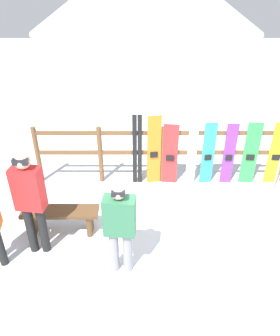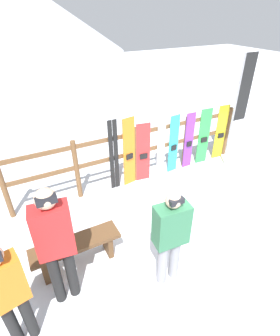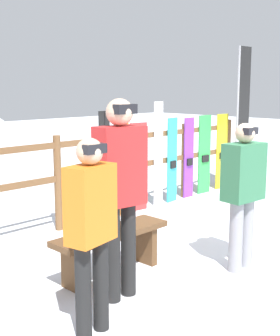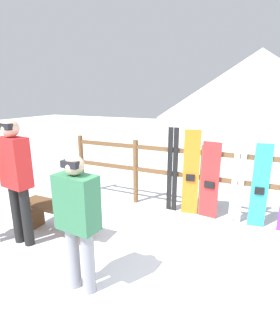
% 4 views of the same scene
% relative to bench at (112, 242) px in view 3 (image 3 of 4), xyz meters
% --- Properties ---
extents(ground_plane, '(40.00, 40.00, 0.00)m').
position_rel_bench_xyz_m(ground_plane, '(1.86, -0.52, -0.36)').
color(ground_plane, white).
extents(fence, '(5.42, 0.10, 1.29)m').
position_rel_bench_xyz_m(fence, '(1.86, 1.66, 0.40)').
color(fence, brown).
rests_on(fence, ground).
extents(bench, '(1.32, 0.36, 0.48)m').
position_rel_bench_xyz_m(bench, '(0.00, 0.00, 0.00)').
color(bench, brown).
rests_on(bench, ground).
extents(person_orange, '(0.43, 0.29, 1.56)m').
position_rel_bench_xyz_m(person_orange, '(-0.87, -0.74, 0.55)').
color(person_orange, black).
rests_on(person_orange, ground).
extents(person_red, '(0.47, 0.30, 1.83)m').
position_rel_bench_xyz_m(person_red, '(-0.28, -0.44, 0.72)').
color(person_red, black).
rests_on(person_red, ground).
extents(person_plaid_green, '(0.47, 0.29, 1.56)m').
position_rel_bench_xyz_m(person_plaid_green, '(1.09, -0.84, 0.54)').
color(person_plaid_green, gray).
rests_on(person_plaid_green, ground).
extents(ski_pair_black, '(0.20, 0.02, 1.58)m').
position_rel_bench_xyz_m(ski_pair_black, '(1.32, 1.60, 0.43)').
color(ski_pair_black, black).
rests_on(ski_pair_black, ground).
extents(snowboard_orange, '(0.29, 0.09, 1.56)m').
position_rel_bench_xyz_m(snowboard_orange, '(1.67, 1.60, 0.42)').
color(snowboard_orange, orange).
rests_on(snowboard_orange, ground).
extents(snowboard_red, '(0.32, 0.08, 1.37)m').
position_rel_bench_xyz_m(snowboard_red, '(2.01, 1.60, 0.33)').
color(snowboard_red, red).
rests_on(snowboard_red, ground).
extents(ski_pair_white, '(0.20, 0.02, 1.68)m').
position_rel_bench_xyz_m(ski_pair_white, '(2.46, 1.60, 0.49)').
color(ski_pair_white, white).
rests_on(ski_pair_white, ground).
extents(snowboard_cyan, '(0.26, 0.08, 1.41)m').
position_rel_bench_xyz_m(snowboard_cyan, '(2.80, 1.60, 0.34)').
color(snowboard_cyan, '#2DBFCC').
rests_on(snowboard_cyan, ground).
extents(snowboard_purple, '(0.24, 0.05, 1.39)m').
position_rel_bench_xyz_m(snowboard_purple, '(3.24, 1.60, 0.34)').
color(snowboard_purple, purple).
rests_on(snowboard_purple, ground).
extents(snowboard_green, '(0.30, 0.07, 1.41)m').
position_rel_bench_xyz_m(snowboard_green, '(3.69, 1.60, 0.35)').
color(snowboard_green, green).
rests_on(snowboard_green, ground).
extents(snowboard_yellow, '(0.30, 0.07, 1.41)m').
position_rel_bench_xyz_m(snowboard_yellow, '(4.23, 1.60, 0.35)').
color(snowboard_yellow, yellow).
rests_on(snowboard_yellow, ground).
extents(rental_flag, '(0.40, 0.04, 2.62)m').
position_rel_bench_xyz_m(rental_flag, '(4.30, 1.25, 1.30)').
color(rental_flag, '#99999E').
rests_on(rental_flag, ground).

